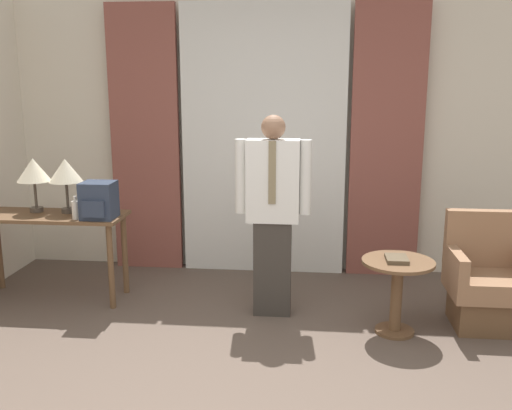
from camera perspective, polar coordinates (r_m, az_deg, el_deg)
The scene contains 13 objects.
wall_back at distance 5.62m, azimuth 0.86°, elevation 7.09°, with size 10.00×0.06×2.70m.
curtain_sheer_center at distance 5.50m, azimuth 0.74°, elevation 6.33°, with size 1.57×0.06×2.58m.
curtain_drape_left at distance 5.71m, azimuth -11.02°, elevation 6.34°, with size 0.67×0.06×2.58m.
curtain_drape_right at distance 5.52m, azimuth 12.92°, elevation 6.05°, with size 0.67×0.06×2.58m.
desk at distance 5.20m, azimuth -19.92°, elevation -2.16°, with size 1.30×0.48×0.75m.
table_lamp_left at distance 5.24m, azimuth -21.36°, elevation 3.16°, with size 0.28×0.28×0.47m.
table_lamp_right at distance 5.11m, azimuth -18.52°, elevation 3.17°, with size 0.28×0.28×0.47m.
bottle_by_lamp at distance 4.91m, azimuth -17.58°, elevation -0.44°, with size 0.07×0.07×0.19m.
backpack at distance 4.86m, azimuth -15.46°, elevation 0.44°, with size 0.27×0.27×0.30m.
person at distance 4.50m, azimuth 1.69°, elevation -0.38°, with size 0.60×0.20×1.62m.
armchair at distance 4.78m, azimuth 22.20°, elevation -7.37°, with size 0.61×0.54×0.88m.
side_table at distance 4.41m, azimuth 13.92°, elevation -7.69°, with size 0.54×0.54×0.57m.
book at distance 4.34m, azimuth 13.89°, elevation -5.25°, with size 0.16×0.21×0.03m.
Camera 1 is at (0.47, -2.67, 1.89)m, focal length 40.00 mm.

